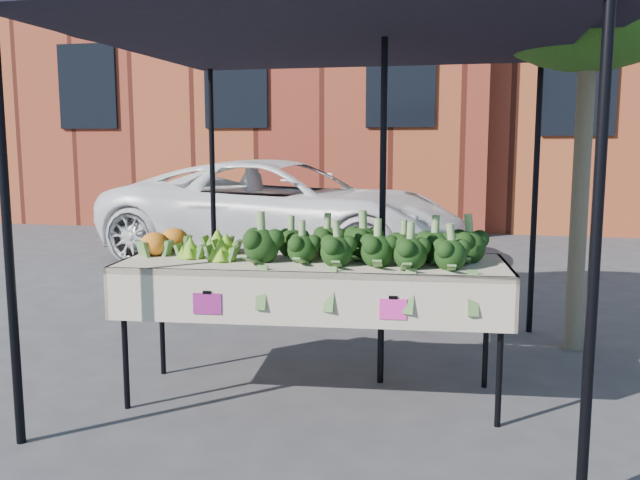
{
  "coord_description": "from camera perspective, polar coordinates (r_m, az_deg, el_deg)",
  "views": [
    {
      "loc": [
        0.74,
        -3.95,
        1.63
      ],
      "look_at": [
        -0.21,
        0.31,
        1.0
      ],
      "focal_mm": 37.89,
      "sensor_mm": 36.0,
      "label": 1
    }
  ],
  "objects": [
    {
      "name": "cauliflower_pair",
      "position": [
        4.63,
        -12.99,
        0.07
      ],
      "size": [
        0.24,
        0.44,
        0.18
      ],
      "primitive_type": "ellipsoid",
      "color": "orange",
      "rests_on": "table"
    },
    {
      "name": "romanesco_cluster",
      "position": [
        4.45,
        -8.85,
        0.0
      ],
      "size": [
        0.44,
        0.58,
        0.21
      ],
      "primitive_type": "ellipsoid",
      "color": "#7CB724",
      "rests_on": "table"
    },
    {
      "name": "table",
      "position": [
        4.34,
        -0.58,
        -7.58
      ],
      "size": [
        2.47,
        1.03,
        0.9
      ],
      "color": "beige",
      "rests_on": "ground"
    },
    {
      "name": "vehicle",
      "position": [
        9.45,
        -3.13,
        13.57
      ],
      "size": [
        1.63,
        2.45,
        5.03
      ],
      "primitive_type": "imported",
      "rotation": [
        0.0,
        0.0,
        1.47
      ],
      "color": "white",
      "rests_on": "ground"
    },
    {
      "name": "building_left",
      "position": [
        17.19,
        -7.44,
        17.75
      ],
      "size": [
        12.0,
        8.0,
        9.0
      ],
      "primitive_type": "cube",
      "color": "maroon",
      "rests_on": "ground"
    },
    {
      "name": "canopy",
      "position": [
        4.61,
        1.13,
        4.97
      ],
      "size": [
        3.16,
        3.16,
        2.74
      ],
      "primitive_type": null,
      "color": "black",
      "rests_on": "ground"
    },
    {
      "name": "ground",
      "position": [
        4.34,
        1.89,
        -13.87
      ],
      "size": [
        90.0,
        90.0,
        0.0
      ],
      "primitive_type": "plane",
      "color": "#353538"
    },
    {
      "name": "street_tree",
      "position": [
        5.6,
        21.48,
        10.4
      ],
      "size": [
        1.93,
        1.93,
        3.8
      ],
      "primitive_type": null,
      "color": "#1E4C14",
      "rests_on": "ground"
    },
    {
      "name": "broccoli_heap",
      "position": [
        4.18,
        3.83,
        -0.02
      ],
      "size": [
        1.48,
        0.58,
        0.27
      ],
      "primitive_type": "ellipsoid",
      "color": "black",
      "rests_on": "table"
    }
  ]
}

